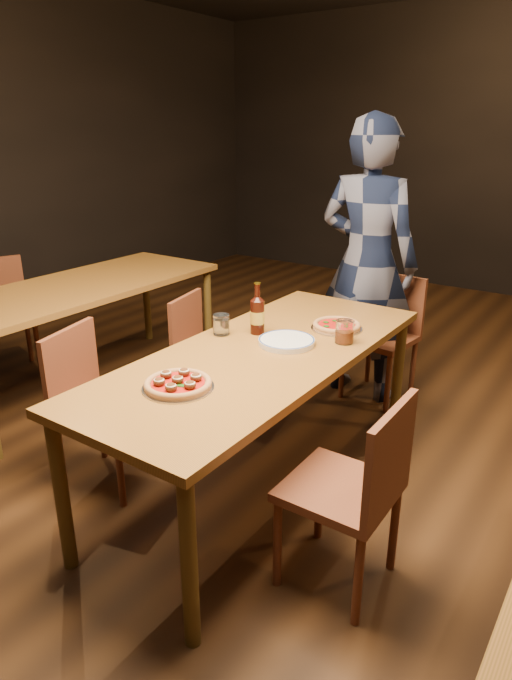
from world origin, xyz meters
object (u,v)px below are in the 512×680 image
Objects in this scene: chair_main_nw at (106,407)px; pizza_margherita at (337,326)px; table_main at (262,365)px; chair_main_e at (340,487)px; chair_end at (380,337)px; plate_stack at (287,342)px; table_left at (80,294)px; beer_bottle at (257,316)px; chair_main_sw at (212,356)px; chair_nbr_left at (3,317)px; pizza_meatball at (178,383)px; diner at (367,263)px; amber_glass at (345,332)px; water_glass at (221,324)px.

chair_main_nw is 1.26m from pizza_margherita.
table_main is 0.75m from chair_main_e.
chair_main_nw is 0.99× the size of chair_end.
table_main is at bearing -120.72° from chair_main_e.
plate_stack is at bearing -66.85° from chair_main_nw.
beer_bottle is at bearing -4.12° from table_left.
chair_main_sw reaches higher than pizza_margherita.
chair_main_nw is 0.97× the size of chair_nbr_left.
chair_main_sw is at bearing -12.69° from chair_main_nw.
table_left is 2.31× the size of chair_end.
pizza_meatball is 1.86m from diner.
chair_end is 7.61× the size of amber_glass.
table_left is 1.85m from pizza_meatball.
chair_main_e is at bearing -63.43° from amber_glass.
chair_nbr_left is at bearing 164.49° from pizza_meatball.
plate_stack is (0.05, 0.14, 0.08)m from table_main.
water_glass is at bearing 112.37° from pizza_meatball.
water_glass reaches higher than plate_stack.
plate_stack is (2.40, 0.04, 0.32)m from chair_nbr_left.
chair_main_e is 1.00× the size of chair_end.
chair_end is 1.21m from plate_stack.
chair_main_nw is 7.55× the size of amber_glass.
water_glass reaches higher than table_main.
water_glass is at bearing -156.40° from amber_glass.
amber_glass is at bearing -110.87° from chair_main_sw.
amber_glass is at bearing 39.04° from plate_stack.
chair_main_e reaches higher than amber_glass.
table_main is 1.73m from table_left.
beer_bottle is at bearing -125.80° from chair_main_e.
chair_main_e is 1.03m from beer_bottle.
chair_main_e is 0.98× the size of chair_nbr_left.
chair_nbr_left is 2.23m from beer_bottle.
beer_bottle reaches higher than plate_stack.
pizza_meatball is 2.80× the size of water_glass.
chair_end is 0.98× the size of chair_nbr_left.
water_glass is at bearing -9.27° from table_left.
chair_end is 2.94× the size of pizza_meatball.
chair_end reaches higher than chair_main_nw.
beer_bottle is at bearing 39.45° from water_glass.
beer_bottle is 0.45m from amber_glass.
table_main is 1.33m from chair_end.
table_main is at bearing -69.25° from chair_nbr_left.
beer_bottle is 1.14m from diner.
diner is (0.62, 0.85, 0.51)m from chair_main_sw.
water_glass reaches higher than pizza_margherita.
chair_nbr_left is 2.41m from pizza_meatball.
diner is at bearing 93.00° from table_main.
pizza_meatball is (-0.12, -1.84, 0.34)m from chair_end.
chair_end is (0.76, 0.84, 0.03)m from chair_main_sw.
amber_glass reaches higher than pizza_meatball.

